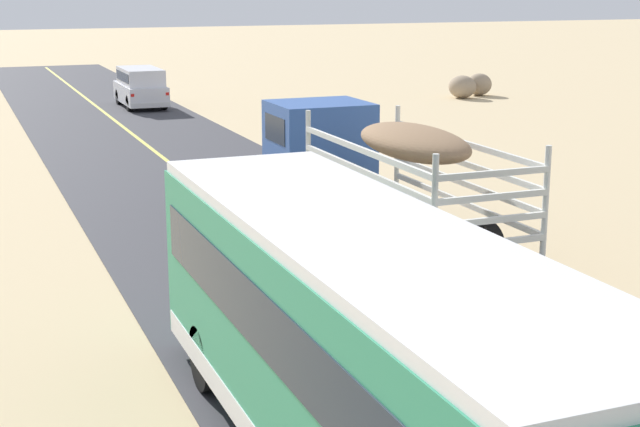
{
  "coord_description": "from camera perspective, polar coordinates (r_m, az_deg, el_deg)",
  "views": [
    {
      "loc": [
        -6.82,
        -12.38,
        5.96
      ],
      "look_at": [
        0.0,
        4.66,
        1.41
      ],
      "focal_mm": 52.16,
      "sensor_mm": 36.0,
      "label": 1
    }
  ],
  "objects": [
    {
      "name": "ground_plane",
      "position": [
        15.34,
        6.57,
        -9.05
      ],
      "size": [
        240.0,
        240.0,
        0.0
      ],
      "primitive_type": "plane",
      "color": "#CCB284"
    },
    {
      "name": "road_surface",
      "position": [
        15.34,
        6.57,
        -9.01
      ],
      "size": [
        8.0,
        120.0,
        0.02
      ],
      "primitive_type": "cube",
      "color": "#38383D",
      "rests_on": "ground"
    },
    {
      "name": "road_centre_line",
      "position": [
        15.33,
        6.57,
        -8.97
      ],
      "size": [
        0.16,
        117.6,
        0.0
      ],
      "primitive_type": "cube",
      "color": "#D8CC4C",
      "rests_on": "road_surface"
    },
    {
      "name": "livestock_truck",
      "position": [
        22.94,
        1.97,
        3.43
      ],
      "size": [
        2.53,
        9.7,
        3.02
      ],
      "color": "#3359A5",
      "rests_on": "road_surface"
    },
    {
      "name": "bus",
      "position": [
        11.2,
        2.74,
        -8.2
      ],
      "size": [
        2.54,
        10.0,
        3.21
      ],
      "color": "#2D8C66",
      "rests_on": "road_surface"
    },
    {
      "name": "car_far",
      "position": [
        47.07,
        -10.95,
        7.72
      ],
      "size": [
        1.9,
        4.62,
        1.93
      ],
      "color": "silver",
      "rests_on": "road_surface"
    },
    {
      "name": "boulder_near_shoulder",
      "position": [
        50.76,
        8.72,
        7.69
      ],
      "size": [
        1.43,
        1.59,
        1.21
      ],
      "primitive_type": "ellipsoid",
      "color": "gray",
      "rests_on": "ground"
    },
    {
      "name": "boulder_far_horizon",
      "position": [
        52.14,
        9.74,
        7.81
      ],
      "size": [
        1.4,
        1.27,
        1.2
      ],
      "primitive_type": "ellipsoid",
      "color": "gray",
      "rests_on": "ground"
    }
  ]
}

